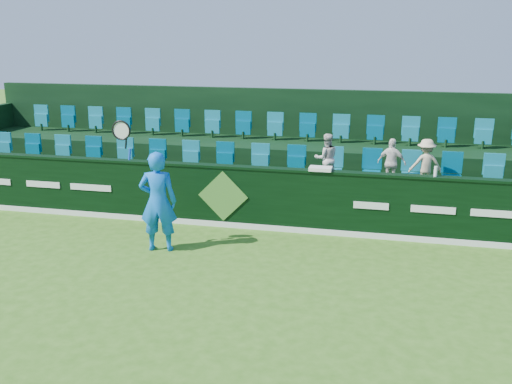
% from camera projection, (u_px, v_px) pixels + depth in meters
% --- Properties ---
extents(ground, '(60.00, 60.00, 0.00)m').
position_uv_depth(ground, '(153.00, 309.00, 8.68)').
color(ground, '#336518').
rests_on(ground, ground).
extents(sponsor_hoarding, '(16.00, 0.25, 1.35)m').
position_uv_depth(sponsor_hoarding, '(225.00, 196.00, 12.25)').
color(sponsor_hoarding, black).
rests_on(sponsor_hoarding, ground).
extents(stand_tier_front, '(16.00, 2.00, 0.80)m').
position_uv_depth(stand_tier_front, '(238.00, 194.00, 13.35)').
color(stand_tier_front, black).
rests_on(stand_tier_front, ground).
extents(stand_tier_back, '(16.00, 1.80, 1.30)m').
position_uv_depth(stand_tier_back, '(256.00, 166.00, 15.07)').
color(stand_tier_back, black).
rests_on(stand_tier_back, ground).
extents(stand_rear, '(16.00, 4.10, 2.60)m').
position_uv_depth(stand_rear, '(260.00, 142.00, 15.33)').
color(stand_rear, black).
rests_on(stand_rear, ground).
extents(seat_row_front, '(13.50, 0.50, 0.60)m').
position_uv_depth(seat_row_front, '(242.00, 162.00, 13.54)').
color(seat_row_front, teal).
rests_on(seat_row_front, stand_tier_front).
extents(seat_row_back, '(13.50, 0.50, 0.60)m').
position_uv_depth(seat_row_back, '(258.00, 129.00, 15.09)').
color(seat_row_back, teal).
rests_on(seat_row_back, stand_tier_back).
extents(tennis_player, '(1.22, 0.60, 2.54)m').
position_uv_depth(tennis_player, '(158.00, 201.00, 10.80)').
color(tennis_player, blue).
rests_on(tennis_player, ground).
extents(spectator_left, '(0.65, 0.57, 1.12)m').
position_uv_depth(spectator_left, '(326.00, 158.00, 12.67)').
color(spectator_left, beige).
rests_on(spectator_left, stand_tier_front).
extents(spectator_middle, '(0.67, 0.41, 1.06)m').
position_uv_depth(spectator_middle, '(392.00, 163.00, 12.37)').
color(spectator_middle, white).
rests_on(spectator_middle, stand_tier_front).
extents(spectator_right, '(0.77, 0.55, 1.08)m').
position_uv_depth(spectator_right, '(426.00, 164.00, 12.21)').
color(spectator_right, beige).
rests_on(spectator_right, stand_tier_front).
extents(towel, '(0.46, 0.30, 0.07)m').
position_uv_depth(towel, '(320.00, 169.00, 11.61)').
color(towel, white).
rests_on(towel, sponsor_hoarding).
extents(drinks_bottle, '(0.06, 0.06, 0.20)m').
position_uv_depth(drinks_bottle, '(436.00, 171.00, 11.11)').
color(drinks_bottle, white).
rests_on(drinks_bottle, sponsor_hoarding).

